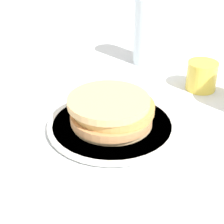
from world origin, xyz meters
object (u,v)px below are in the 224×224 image
Objects in this scene: plate at (112,125)px; juice_glass at (202,76)px; pancake_stack at (111,111)px; water_bottle_mid at (147,31)px.

juice_glass reaches higher than plate.
water_bottle_mid is (0.21, 0.30, 0.05)m from pancake_stack.
water_bottle_mid is at bearing 107.26° from juice_glass.
water_bottle_mid reaches higher than plate.
plate is 0.38m from water_bottle_mid.
plate is 3.62× the size of juice_glass.
water_bottle_mid reaches higher than pancake_stack.
water_bottle_mid is at bearing 54.66° from pancake_stack.
water_bottle_mid reaches higher than juice_glass.
pancake_stack is 0.37m from water_bottle_mid.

